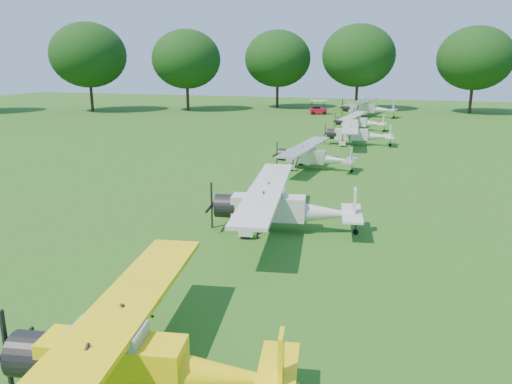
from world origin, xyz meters
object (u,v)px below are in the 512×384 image
aircraft_2 (135,356)px  golf_cart (318,110)px  aircraft_4 (312,155)px  aircraft_6 (358,121)px  aircraft_5 (356,133)px  aircraft_3 (280,204)px  aircraft_7 (367,107)px

aircraft_2 → golf_cart: aircraft_2 is taller
aircraft_4 → aircraft_6: 21.74m
aircraft_5 → aircraft_6: bearing=88.9°
golf_cart → aircraft_5: bearing=-91.7°
aircraft_3 → aircraft_6: aircraft_3 is taller
aircraft_5 → aircraft_6: aircraft_5 is taller
aircraft_7 → golf_cart: 7.12m
aircraft_3 → aircraft_6: bearing=81.5°
aircraft_2 → aircraft_4: bearing=83.2°
aircraft_5 → golf_cart: 26.77m
aircraft_2 → aircraft_7: 61.46m
aircraft_2 → aircraft_7: bearing=81.2°
aircraft_4 → aircraft_7: (0.70, 35.58, 0.32)m
aircraft_7 → golf_cart: (-6.94, 1.40, -0.72)m
aircraft_6 → golf_cart: 16.90m
aircraft_6 → aircraft_7: size_ratio=0.77×
aircraft_3 → aircraft_4: 13.55m
aircraft_5 → aircraft_7: size_ratio=0.82×
aircraft_4 → aircraft_7: aircraft_7 is taller
aircraft_5 → aircraft_7: (-1.17, 24.11, 0.24)m
aircraft_4 → golf_cart: (-6.24, 36.98, -0.40)m
aircraft_4 → aircraft_6: bearing=92.1°
aircraft_2 → aircraft_6: 47.59m
golf_cart → aircraft_2: bearing=-102.8°
aircraft_3 → aircraft_7: size_ratio=0.92×
aircraft_4 → golf_cart: golf_cart is taller
aircraft_3 → aircraft_6: size_ratio=1.19×
aircraft_2 → golf_cart: size_ratio=4.10×
aircraft_2 → golf_cart: bearing=87.5°
aircraft_2 → aircraft_7: size_ratio=0.90×
aircraft_3 → aircraft_4: bearing=86.1°
aircraft_4 → golf_cart: 37.50m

